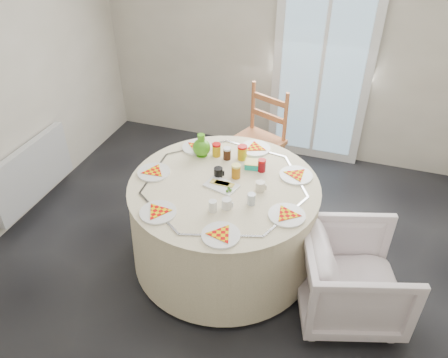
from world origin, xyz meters
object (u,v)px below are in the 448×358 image
(wooden_chair, at_px, (256,144))
(green_pitcher, at_px, (201,143))
(table, at_px, (224,222))
(radiator, at_px, (32,172))
(armchair, at_px, (354,272))

(wooden_chair, bearing_deg, green_pitcher, -86.84)
(green_pitcher, bearing_deg, wooden_chair, 85.55)
(table, bearing_deg, radiator, 177.54)
(table, bearing_deg, armchair, -12.06)
(radiator, distance_m, armchair, 2.96)
(radiator, height_order, table, table)
(green_pitcher, bearing_deg, radiator, -156.38)
(wooden_chair, distance_m, green_pitcher, 0.90)
(radiator, height_order, green_pitcher, green_pitcher)
(table, xyz_separation_m, green_pitcher, (-0.30, 0.33, 0.49))
(wooden_chair, height_order, armchair, wooden_chair)
(green_pitcher, bearing_deg, armchair, -7.34)
(wooden_chair, bearing_deg, table, -65.54)
(radiator, relative_size, green_pitcher, 5.28)
(armchair, bearing_deg, radiator, 67.03)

